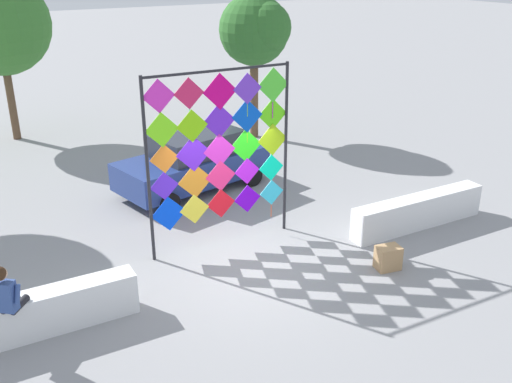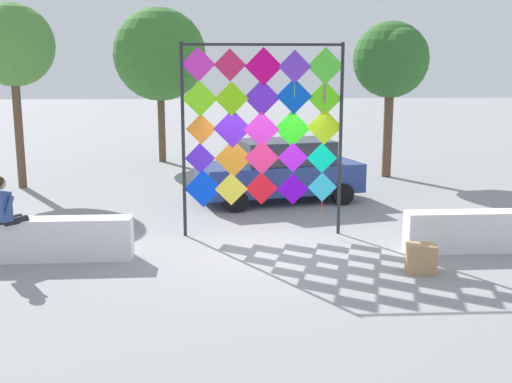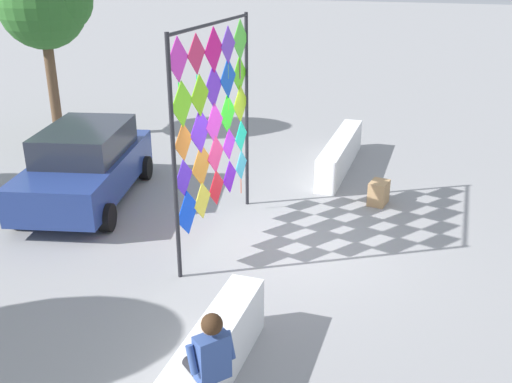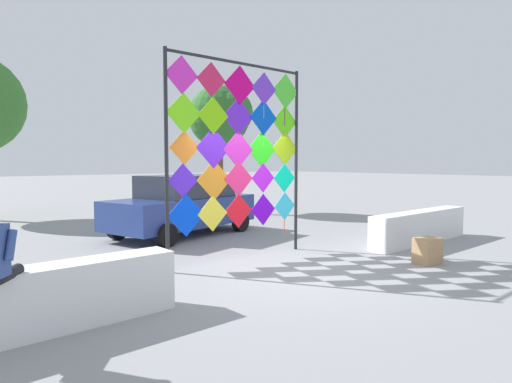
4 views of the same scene
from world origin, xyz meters
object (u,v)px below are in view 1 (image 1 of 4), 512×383
object	(u,v)px
parked_car	(194,161)
tree_palm_like	(1,25)
tree_far_right	(258,30)
seated_vendor	(10,298)
cardboard_box_large	(388,258)
kite_display_rack	(220,146)

from	to	relation	value
parked_car	tree_palm_like	world-z (taller)	tree_palm_like
tree_far_right	parked_car	bearing A→B (deg)	-138.56
seated_vendor	parked_car	size ratio (longest dim) A/B	0.37
seated_vendor	cardboard_box_large	distance (m)	7.18
kite_display_rack	tree_far_right	bearing A→B (deg)	55.32
cardboard_box_large	parked_car	bearing A→B (deg)	106.39
kite_display_rack	tree_palm_like	distance (m)	11.17
cardboard_box_large	tree_far_right	bearing A→B (deg)	76.99
parked_car	cardboard_box_large	size ratio (longest dim) A/B	8.80
parked_car	seated_vendor	bearing A→B (deg)	-136.72
kite_display_rack	seated_vendor	size ratio (longest dim) A/B	2.43
seated_vendor	cardboard_box_large	size ratio (longest dim) A/B	3.22
cardboard_box_large	seated_vendor	bearing A→B (deg)	172.40
seated_vendor	tree_palm_like	bearing A→B (deg)	81.74
parked_car	tree_far_right	world-z (taller)	tree_far_right
cardboard_box_large	tree_palm_like	xyz separation A→B (m)	(-5.28, 13.38, 3.59)
cardboard_box_large	tree_palm_like	distance (m)	14.82
kite_display_rack	parked_car	size ratio (longest dim) A/B	0.89
kite_display_rack	seated_vendor	world-z (taller)	kite_display_rack
parked_car	tree_palm_like	distance (m)	8.75
cardboard_box_large	tree_far_right	size ratio (longest dim) A/B	0.10
seated_vendor	kite_display_rack	bearing A→B (deg)	20.67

